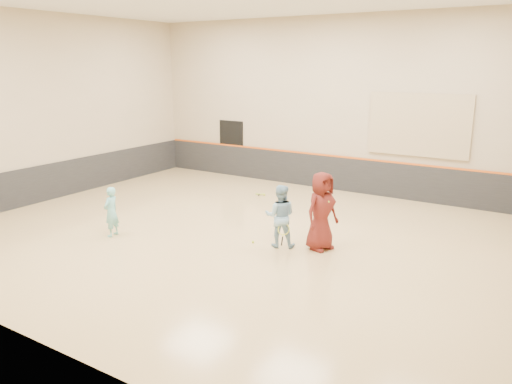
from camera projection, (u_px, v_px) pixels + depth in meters
The scene contains 14 objects.
room at pixel (242, 207), 12.84m from camera, with size 15.04×12.04×6.22m.
wainscot_back at pixel (335, 173), 17.79m from camera, with size 14.90×0.04×1.20m, color #232326.
wainscot_left at pixel (57, 180), 16.74m from camera, with size 0.04×11.90×1.20m, color #232326.
accent_stripe at pixel (335, 156), 17.63m from camera, with size 14.90×0.03×0.06m, color #D85914.
acoustic_panel at pixel (419, 125), 15.86m from camera, with size 3.20×0.08×2.00m, color tan.
doorway at pixel (231, 148), 19.99m from camera, with size 1.10×0.05×2.20m, color black.
girl at pixel (111, 212), 12.96m from camera, with size 0.48×0.32×1.32m, color #72C7C6.
instructor at pixel (280, 216), 12.19m from camera, with size 0.76×0.59×1.57m, color #83AFCB.
young_man at pixel (321, 211), 11.98m from camera, with size 0.94×0.61×1.92m, color #5D1B16.
held_racket at pixel (284, 229), 11.99m from camera, with size 0.38×0.38×0.57m, color yellow, non-canonical shape.
spare_racket at pixel (260, 192), 17.25m from camera, with size 0.75×0.75×0.15m, color #90B828, non-canonical shape.
ball_under_racket at pixel (253, 242), 12.58m from camera, with size 0.07×0.07×0.07m, color #C1D231.
ball_in_hand at pixel (328, 202), 11.75m from camera, with size 0.07×0.07×0.07m, color #C2D631.
ball_beside_spare at pixel (264, 195), 17.08m from camera, with size 0.07×0.07×0.07m, color gold.
Camera 1 is at (6.86, -10.26, 4.41)m, focal length 35.00 mm.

